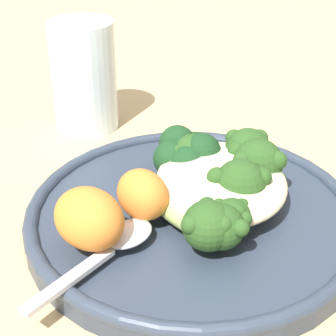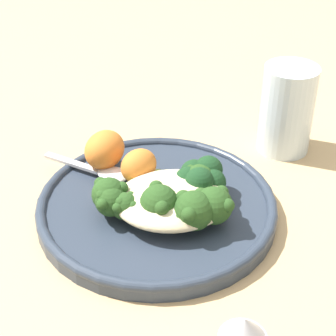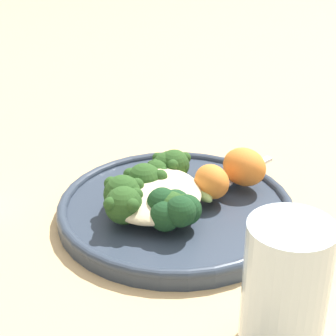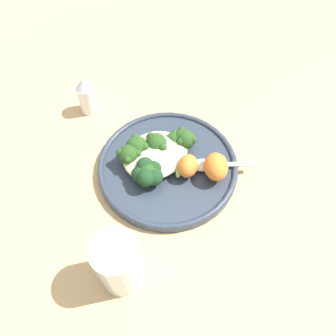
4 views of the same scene
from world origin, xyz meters
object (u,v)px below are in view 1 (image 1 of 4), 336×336
broccoli_stalk_1 (208,220)px  broccoli_stalk_7 (185,164)px  broccoli_stalk_0 (197,220)px  broccoli_stalk_6 (235,159)px  broccoli_stalk_5 (244,169)px  kale_tuft (187,154)px  quinoa_mound (221,181)px  sweet_potato_chunk_1 (89,219)px  broccoli_stalk_3 (234,187)px  spoon (117,243)px  water_glass (84,76)px  broccoli_stalk_2 (220,216)px  plate (193,216)px  sweet_potato_chunk_0 (143,193)px  broccoli_stalk_4 (238,182)px

broccoli_stalk_1 → broccoli_stalk_7: 0.08m
broccoli_stalk_0 → broccoli_stalk_6: size_ratio=0.81×
broccoli_stalk_5 → kale_tuft: broccoli_stalk_5 is taller
quinoa_mound → broccoli_stalk_1: (0.05, -0.01, 0.00)m
broccoli_stalk_0 → sweet_potato_chunk_1: (0.01, -0.08, 0.01)m
broccoli_stalk_3 → broccoli_stalk_7: size_ratio=0.98×
broccoli_stalk_6 → spoon: size_ratio=1.05×
broccoli_stalk_5 → water_glass: 0.22m
broccoli_stalk_0 → kale_tuft: kale_tuft is taller
broccoli_stalk_1 → spoon: broccoli_stalk_1 is taller
broccoli_stalk_1 → sweet_potato_chunk_1: bearing=-130.3°
broccoli_stalk_0 → broccoli_stalk_3: size_ratio=0.87×
kale_tuft → spoon: 0.12m
broccoli_stalk_2 → broccoli_stalk_1: bearing=-111.7°
broccoli_stalk_1 → broccoli_stalk_6: bearing=115.0°
plate → sweet_potato_chunk_0: sweet_potato_chunk_0 is taller
broccoli_stalk_4 → broccoli_stalk_5: broccoli_stalk_5 is taller
broccoli_stalk_0 → sweet_potato_chunk_1: bearing=-122.3°
quinoa_mound → broccoli_stalk_6: 0.03m
broccoli_stalk_3 → spoon: bearing=-154.4°
sweet_potato_chunk_1 → kale_tuft: 0.12m
broccoli_stalk_3 → broccoli_stalk_6: (-0.05, 0.01, -0.00)m
quinoa_mound → broccoli_stalk_5: bearing=118.9°
broccoli_stalk_3 → broccoli_stalk_4: bearing=68.0°
quinoa_mound → kale_tuft: kale_tuft is taller
spoon → sweet_potato_chunk_1: bearing=-61.8°
broccoli_stalk_7 → water_glass: size_ratio=0.90×
plate → broccoli_stalk_7: 0.05m
sweet_potato_chunk_0 → broccoli_stalk_2: bearing=69.7°
broccoli_stalk_0 → spoon: broccoli_stalk_0 is taller
broccoli_stalk_0 → broccoli_stalk_5: size_ratio=0.77×
broccoli_stalk_0 → broccoli_stalk_6: (-0.09, 0.04, 0.00)m
broccoli_stalk_2 → sweet_potato_chunk_1: (0.02, -0.09, 0.01)m
sweet_potato_chunk_0 → broccoli_stalk_7: bearing=145.6°
broccoli_stalk_3 → broccoli_stalk_6: same height
broccoli_stalk_0 → broccoli_stalk_6: bearing=120.3°
broccoli_stalk_2 → kale_tuft: size_ratio=1.35×
broccoli_stalk_0 → water_glass: (-0.23, -0.11, 0.02)m
broccoli_stalk_3 → kale_tuft: size_ratio=1.76×
broccoli_stalk_1 → water_glass: (-0.23, -0.12, 0.02)m
sweet_potato_chunk_0 → sweet_potato_chunk_1: (0.04, -0.04, 0.00)m
quinoa_mound → broccoli_stalk_4: same height
plate → spoon: (0.05, -0.06, 0.01)m
broccoli_stalk_5 → spoon: size_ratio=1.11×
broccoli_stalk_2 → spoon: (0.02, -0.07, -0.01)m
quinoa_mound → sweet_potato_chunk_1: size_ratio=2.27×
quinoa_mound → sweet_potato_chunk_0: (0.03, -0.06, 0.01)m
sweet_potato_chunk_1 → spoon: 0.03m
sweet_potato_chunk_0 → spoon: (0.04, -0.02, -0.02)m
sweet_potato_chunk_1 → broccoli_stalk_3: bearing=113.4°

